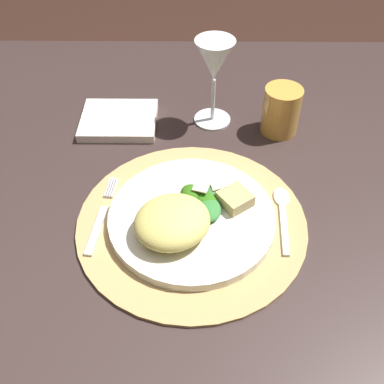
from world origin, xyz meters
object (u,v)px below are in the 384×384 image
at_px(dinner_plate, 192,218).
at_px(wine_glass, 214,64).
at_px(spoon, 282,208).
at_px(dining_table, 165,238).
at_px(napkin, 119,120).
at_px(fork, 101,218).
at_px(amber_tumbler, 281,111).

xyz_separation_m(dinner_plate, wine_glass, (0.04, 0.27, 0.11)).
bearing_deg(dinner_plate, spoon, 10.51).
distance_m(dining_table, napkin, 0.25).
bearing_deg(dining_table, napkin, 115.57).
height_order(dinner_plate, spoon, dinner_plate).
relative_size(dining_table, fork, 8.78).
bearing_deg(dinner_plate, dining_table, 130.33).
relative_size(wine_glass, amber_tumbler, 1.85).
relative_size(dining_table, amber_tumbler, 15.70).
relative_size(fork, amber_tumbler, 1.79).
relative_size(dinner_plate, napkin, 1.78).
distance_m(dinner_plate, amber_tumbler, 0.29).
bearing_deg(fork, amber_tumbler, 37.57).
distance_m(napkin, wine_glass, 0.22).
distance_m(spoon, wine_glass, 0.29).
xyz_separation_m(napkin, amber_tumbler, (0.31, -0.02, 0.04)).
bearing_deg(wine_glass, spoon, -66.40).
bearing_deg(fork, spoon, 4.79).
height_order(dining_table, fork, fork).
height_order(dining_table, napkin, napkin).
distance_m(spoon, napkin, 0.37).
bearing_deg(spoon, dinner_plate, -169.49).
bearing_deg(napkin, wine_glass, 4.27).
bearing_deg(dining_table, dinner_plate, -49.67).
xyz_separation_m(dinner_plate, amber_tumbler, (0.17, 0.24, 0.03)).
xyz_separation_m(fork, napkin, (-0.00, 0.26, 0.00)).
bearing_deg(napkin, dining_table, -64.43).
relative_size(dining_table, spoon, 10.15).
relative_size(dinner_plate, spoon, 1.83).
height_order(napkin, wine_glass, wine_glass).
distance_m(dining_table, spoon, 0.23).
distance_m(fork, amber_tumbler, 0.39).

